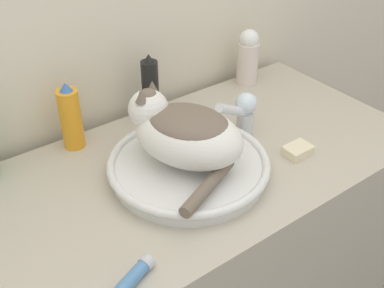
{
  "coord_description": "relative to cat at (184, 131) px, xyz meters",
  "views": [
    {
      "loc": [
        -0.51,
        -0.47,
        1.62
      ],
      "look_at": [
        0.03,
        0.25,
        0.99
      ],
      "focal_mm": 45.0,
      "sensor_mm": 36.0,
      "label": 1
    }
  ],
  "objects": [
    {
      "name": "spray_bottle_trigger",
      "position": [
        -0.16,
        0.26,
        -0.04
      ],
      "size": [
        0.05,
        0.05,
        0.18
      ],
      "color": "orange",
      "rests_on": "vanity_counter"
    },
    {
      "name": "sink_basin",
      "position": [
        0.01,
        -0.01,
        -0.1
      ],
      "size": [
        0.39,
        0.39,
        0.04
      ],
      "color": "silver",
      "rests_on": "vanity_counter"
    },
    {
      "name": "soap_bar",
      "position": [
        0.28,
        -0.11,
        -0.11
      ],
      "size": [
        0.07,
        0.05,
        0.02
      ],
      "color": "beige",
      "rests_on": "vanity_counter"
    },
    {
      "name": "cat",
      "position": [
        0.0,
        0.0,
        0.0
      ],
      "size": [
        0.28,
        0.33,
        0.17
      ],
      "rotation": [
        0.0,
        0.0,
        2.02
      ],
      "color": "silver",
      "rests_on": "sink_basin"
    },
    {
      "name": "wall_back",
      "position": [
        -0.02,
        0.36,
        0.18
      ],
      "size": [
        8.0,
        0.05,
        2.4
      ],
      "color": "beige",
      "rests_on": "ground_plane"
    },
    {
      "name": "lotion_bottle_white",
      "position": [
        0.44,
        0.26,
        -0.03
      ],
      "size": [
        0.07,
        0.07,
        0.18
      ],
      "color": "silver",
      "rests_on": "vanity_counter"
    },
    {
      "name": "hairspray_can_black",
      "position": [
        0.08,
        0.26,
        -0.03
      ],
      "size": [
        0.05,
        0.05,
        0.19
      ],
      "color": "black",
      "rests_on": "vanity_counter"
    },
    {
      "name": "faucet",
      "position": [
        0.22,
        0.04,
        -0.04
      ],
      "size": [
        0.15,
        0.07,
        0.14
      ],
      "rotation": [
        0.0,
        0.0,
        -2.91
      ],
      "color": "silver",
      "rests_on": "vanity_counter"
    }
  ]
}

